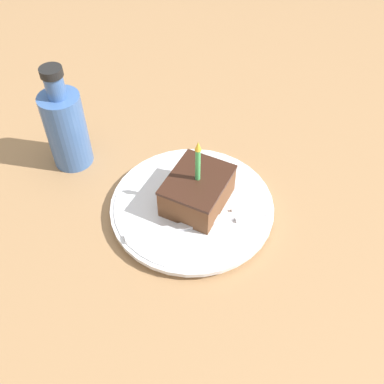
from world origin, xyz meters
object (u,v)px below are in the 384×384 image
plate (192,207)px  cake_slice (195,189)px  fork (206,222)px  bottle (65,128)px

plate → cake_slice: 0.03m
fork → bottle: bottle is taller
plate → fork: size_ratio=1.48×
cake_slice → fork: 0.05m
fork → plate: bearing=-35.4°
plate → cake_slice: (-0.00, -0.01, 0.03)m
fork → bottle: bearing=-7.7°
cake_slice → plate: bearing=77.1°
plate → cake_slice: bearing=-102.9°
plate → bottle: bearing=-2.8°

